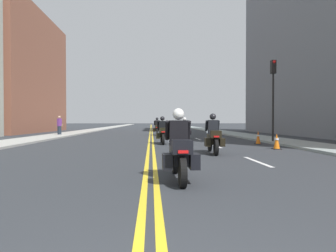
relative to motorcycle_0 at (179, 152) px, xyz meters
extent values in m
plane|color=#2C2F34|center=(-0.62, 42.87, -0.65)|extent=(264.00, 264.00, 0.00)
cube|color=#A1A19C|center=(-8.85, 42.87, -0.59)|extent=(2.64, 144.00, 0.12)
cube|color=gray|center=(7.60, 42.87, -0.59)|extent=(2.64, 144.00, 0.12)
cube|color=yellow|center=(-0.74, 42.87, -0.64)|extent=(0.12, 132.00, 0.01)
cube|color=yellow|center=(-0.50, 42.87, -0.64)|extent=(0.12, 132.00, 0.01)
cube|color=silver|center=(2.83, 2.87, -0.64)|extent=(0.14, 2.40, 0.01)
cube|color=silver|center=(2.83, 8.87, -0.64)|extent=(0.14, 2.40, 0.01)
cube|color=silver|center=(2.83, 14.87, -0.64)|extent=(0.14, 2.40, 0.01)
cube|color=silver|center=(2.83, 20.87, -0.64)|extent=(0.14, 2.40, 0.01)
cube|color=silver|center=(2.83, 26.87, -0.64)|extent=(0.14, 2.40, 0.01)
cube|color=silver|center=(2.83, 32.87, -0.64)|extent=(0.14, 2.40, 0.01)
cube|color=silver|center=(2.83, 38.87, -0.64)|extent=(0.14, 2.40, 0.01)
cube|color=silver|center=(2.83, 44.87, -0.64)|extent=(0.14, 2.40, 0.01)
cube|color=silver|center=(2.83, 50.87, -0.64)|extent=(0.14, 2.40, 0.01)
cube|color=brown|center=(-18.22, 29.38, 6.44)|extent=(9.82, 17.11, 14.18)
cylinder|color=black|center=(-0.01, 0.93, -0.34)|extent=(0.13, 0.60, 0.60)
cylinder|color=black|center=(0.01, -0.67, -0.34)|extent=(0.13, 0.60, 0.60)
cube|color=silver|center=(-0.01, 0.93, -0.02)|extent=(0.14, 0.32, 0.04)
cube|color=black|center=(0.00, 0.13, -0.06)|extent=(0.33, 1.22, 0.40)
cube|color=black|center=(0.01, -0.59, 0.16)|extent=(0.40, 0.36, 0.28)
cube|color=red|center=(0.01, -0.78, 0.08)|extent=(0.20, 0.03, 0.06)
cube|color=black|center=(-0.28, -0.36, -0.16)|extent=(0.21, 0.44, 0.32)
cube|color=black|center=(0.28, -0.35, -0.16)|extent=(0.21, 0.44, 0.32)
cube|color=#B2C1CC|center=(-0.01, 0.64, 0.32)|extent=(0.36, 0.13, 0.36)
cube|color=black|center=(0.00, 0.08, 0.41)|extent=(0.40, 0.26, 0.55)
cylinder|color=black|center=(-0.24, 0.23, 0.46)|extent=(0.10, 0.28, 0.45)
cylinder|color=black|center=(0.24, 0.23, 0.46)|extent=(0.10, 0.28, 0.45)
sphere|color=white|center=(0.00, 0.11, 0.83)|extent=(0.26, 0.26, 0.26)
cylinder|color=black|center=(1.94, 6.17, -0.33)|extent=(0.15, 0.64, 0.63)
cylinder|color=black|center=(1.85, 4.55, -0.33)|extent=(0.15, 0.64, 0.63)
cube|color=silver|center=(1.94, 6.17, 0.00)|extent=(0.16, 0.33, 0.04)
cube|color=black|center=(1.90, 5.36, -0.05)|extent=(0.39, 1.24, 0.40)
cube|color=black|center=(1.86, 4.63, 0.17)|extent=(0.42, 0.38, 0.28)
cube|color=red|center=(1.85, 4.44, 0.09)|extent=(0.20, 0.04, 0.06)
cube|color=black|center=(1.59, 4.89, -0.15)|extent=(0.22, 0.45, 0.32)
cube|color=black|center=(2.15, 4.86, -0.15)|extent=(0.22, 0.45, 0.32)
cube|color=#B2C1CC|center=(1.93, 5.88, 0.33)|extent=(0.37, 0.14, 0.36)
cube|color=black|center=(1.90, 5.31, 0.43)|extent=(0.41, 0.28, 0.57)
cylinder|color=black|center=(1.66, 5.47, 0.48)|extent=(0.12, 0.29, 0.45)
cylinder|color=black|center=(2.14, 5.45, 0.48)|extent=(0.12, 0.29, 0.45)
sphere|color=black|center=(1.90, 5.34, 0.86)|extent=(0.26, 0.26, 0.26)
cylinder|color=black|center=(0.03, 11.30, -0.34)|extent=(0.14, 0.62, 0.62)
cylinder|color=black|center=(0.06, 9.73, -0.34)|extent=(0.14, 0.62, 0.62)
cube|color=silver|center=(0.03, 11.30, -0.01)|extent=(0.15, 0.32, 0.04)
cube|color=black|center=(0.04, 10.52, -0.06)|extent=(0.34, 1.20, 0.40)
cube|color=black|center=(0.05, 9.81, 0.16)|extent=(0.41, 0.37, 0.28)
cube|color=red|center=(0.06, 9.62, 0.08)|extent=(0.20, 0.03, 0.06)
cube|color=black|center=(-0.23, 10.04, -0.16)|extent=(0.21, 0.44, 0.32)
cube|color=black|center=(0.33, 10.05, -0.16)|extent=(0.21, 0.44, 0.32)
cube|color=#B2C1CC|center=(0.03, 11.02, 0.32)|extent=(0.36, 0.13, 0.36)
cube|color=black|center=(0.04, 10.47, 0.41)|extent=(0.41, 0.27, 0.55)
cylinder|color=black|center=(-0.20, 10.61, 0.46)|extent=(0.11, 0.28, 0.45)
cylinder|color=black|center=(0.28, 10.62, 0.46)|extent=(0.11, 0.28, 0.45)
sphere|color=black|center=(0.04, 10.50, 0.83)|extent=(0.26, 0.26, 0.26)
cylinder|color=black|center=(1.87, 16.15, -0.33)|extent=(0.17, 0.64, 0.63)
cylinder|color=black|center=(1.94, 14.54, -0.33)|extent=(0.17, 0.64, 0.63)
cube|color=silver|center=(1.87, 16.15, 0.00)|extent=(0.16, 0.33, 0.04)
cube|color=black|center=(1.90, 15.35, -0.05)|extent=(0.38, 1.23, 0.40)
cube|color=black|center=(1.94, 14.63, 0.17)|extent=(0.42, 0.38, 0.28)
cube|color=red|center=(1.95, 14.44, 0.09)|extent=(0.20, 0.04, 0.06)
cube|color=black|center=(1.65, 14.85, -0.15)|extent=(0.22, 0.45, 0.32)
cube|color=black|center=(2.21, 14.88, -0.15)|extent=(0.22, 0.45, 0.32)
cube|color=#B2C1CC|center=(1.88, 15.86, 0.33)|extent=(0.37, 0.14, 0.36)
cube|color=black|center=(1.91, 15.30, 0.42)|extent=(0.41, 0.28, 0.54)
cylinder|color=black|center=(1.66, 15.43, 0.47)|extent=(0.11, 0.29, 0.45)
cylinder|color=black|center=(2.14, 15.46, 0.47)|extent=(0.11, 0.29, 0.45)
sphere|color=white|center=(1.91, 15.33, 0.83)|extent=(0.26, 0.26, 0.26)
cylinder|color=black|center=(-0.05, 21.61, -0.32)|extent=(0.13, 0.65, 0.65)
cylinder|color=black|center=(-0.07, 20.16, -0.32)|extent=(0.13, 0.65, 0.65)
cube|color=silver|center=(-0.05, 21.61, 0.03)|extent=(0.14, 0.32, 0.04)
cube|color=black|center=(-0.06, 20.88, -0.04)|extent=(0.34, 1.11, 0.40)
cube|color=black|center=(-0.07, 20.23, 0.18)|extent=(0.41, 0.37, 0.28)
cube|color=red|center=(-0.07, 20.04, 0.10)|extent=(0.20, 0.03, 0.06)
cube|color=black|center=(-0.34, 20.45, -0.14)|extent=(0.21, 0.44, 0.32)
cube|color=black|center=(0.22, 20.44, -0.14)|extent=(0.21, 0.44, 0.32)
cube|color=#B2C1CC|center=(-0.05, 21.35, 0.34)|extent=(0.36, 0.13, 0.36)
cube|color=black|center=(-0.06, 20.83, 0.46)|extent=(0.40, 0.27, 0.59)
cylinder|color=black|center=(-0.30, 20.99, 0.51)|extent=(0.10, 0.28, 0.45)
cylinder|color=black|center=(0.18, 20.98, 0.51)|extent=(0.10, 0.28, 0.45)
sphere|color=black|center=(-0.06, 20.86, 0.89)|extent=(0.26, 0.26, 0.26)
cube|color=black|center=(5.27, 6.93, -0.63)|extent=(0.36, 0.36, 0.03)
cone|color=orange|center=(5.27, 6.93, -0.26)|extent=(0.29, 0.29, 0.72)
cylinder|color=white|center=(5.27, 6.93, -0.17)|extent=(0.19, 0.19, 0.08)
cube|color=black|center=(5.51, 9.94, -0.63)|extent=(0.33, 0.33, 0.03)
cone|color=orange|center=(5.51, 9.94, -0.24)|extent=(0.26, 0.26, 0.75)
cylinder|color=white|center=(5.51, 9.94, -0.15)|extent=(0.18, 0.18, 0.08)
cylinder|color=black|center=(6.68, 10.67, 1.46)|extent=(0.12, 0.12, 4.21)
cube|color=black|center=(6.68, 10.67, 3.91)|extent=(0.28, 0.28, 0.80)
sphere|color=red|center=(6.68, 10.52, 4.19)|extent=(0.18, 0.18, 0.18)
cube|color=#212A35|center=(-8.86, 20.31, -0.21)|extent=(0.32, 0.34, 0.87)
cube|color=#632F7A|center=(-8.86, 20.31, 0.57)|extent=(0.37, 0.42, 0.69)
sphere|color=tan|center=(-8.86, 20.31, 1.04)|extent=(0.22, 0.22, 0.22)
cube|color=#969B3A|center=(-8.75, 20.50, 0.33)|extent=(0.17, 0.19, 0.24)
camera|label=1|loc=(-0.61, -6.35, 0.67)|focal=31.08mm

